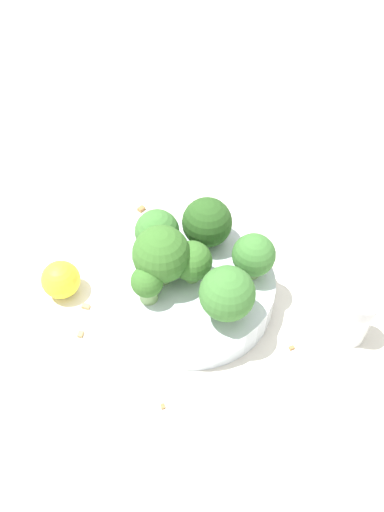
# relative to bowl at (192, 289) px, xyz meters

# --- Properties ---
(ground_plane) EXTENTS (3.00, 3.00, 0.00)m
(ground_plane) POSITION_rel_bowl_xyz_m (0.00, 0.00, -0.02)
(ground_plane) COLOR silver
(bowl) EXTENTS (0.18, 0.18, 0.04)m
(bowl) POSITION_rel_bowl_xyz_m (0.00, 0.00, 0.00)
(bowl) COLOR silver
(bowl) RESTS_ON ground_plane
(broccoli_floret_0) EXTENTS (0.05, 0.05, 0.06)m
(broccoli_floret_0) POSITION_rel_bowl_xyz_m (0.05, -0.01, 0.05)
(broccoli_floret_0) COLOR #7A9E5B
(broccoli_floret_0) RESTS_ON bowl
(broccoli_floret_1) EXTENTS (0.05, 0.05, 0.06)m
(broccoli_floret_1) POSITION_rel_bowl_xyz_m (0.01, -0.05, 0.05)
(broccoli_floret_1) COLOR #84AD66
(broccoli_floret_1) RESTS_ON bowl
(broccoli_floret_2) EXTENTS (0.05, 0.05, 0.06)m
(broccoli_floret_2) POSITION_rel_bowl_xyz_m (-0.05, 0.02, 0.05)
(broccoli_floret_2) COLOR #84AD66
(broccoli_floret_2) RESTS_ON bowl
(broccoli_floret_3) EXTENTS (0.06, 0.06, 0.07)m
(broccoli_floret_3) POSITION_rel_bowl_xyz_m (0.02, 0.02, 0.06)
(broccoli_floret_3) COLOR #7A9E5B
(broccoli_floret_3) RESTS_ON bowl
(broccoli_floret_4) EXTENTS (0.04, 0.04, 0.05)m
(broccoli_floret_4) POSITION_rel_bowl_xyz_m (-0.00, -0.00, 0.04)
(broccoli_floret_4) COLOR #8EB770
(broccoli_floret_4) RESTS_ON bowl
(broccoli_floret_5) EXTENTS (0.03, 0.03, 0.04)m
(broccoli_floret_5) POSITION_rel_bowl_xyz_m (0.02, 0.04, 0.04)
(broccoli_floret_5) COLOR #84AD66
(broccoli_floret_5) RESTS_ON bowl
(broccoli_floret_6) EXTENTS (0.04, 0.04, 0.05)m
(broccoli_floret_6) POSITION_rel_bowl_xyz_m (-0.05, -0.04, 0.05)
(broccoli_floret_6) COLOR #7A9E5B
(broccoli_floret_6) RESTS_ON bowl
(pepper_shaker) EXTENTS (0.03, 0.03, 0.06)m
(pepper_shaker) POSITION_rel_bowl_xyz_m (-0.16, -0.05, 0.01)
(pepper_shaker) COLOR silver
(pepper_shaker) RESTS_ON ground_plane
(lemon_wedge) EXTENTS (0.04, 0.04, 0.04)m
(lemon_wedge) POSITION_rel_bowl_xyz_m (0.13, 0.06, 0.00)
(lemon_wedge) COLOR yellow
(lemon_wedge) RESTS_ON ground_plane
(almond_crumb_0) EXTENTS (0.01, 0.01, 0.01)m
(almond_crumb_0) POSITION_rel_bowl_xyz_m (0.09, 0.07, -0.01)
(almond_crumb_0) COLOR tan
(almond_crumb_0) RESTS_ON ground_plane
(almond_crumb_1) EXTENTS (0.01, 0.01, 0.01)m
(almond_crumb_1) POSITION_rel_bowl_xyz_m (0.08, 0.10, -0.02)
(almond_crumb_1) COLOR tan
(almond_crumb_1) RESTS_ON ground_plane
(almond_crumb_2) EXTENTS (0.01, 0.01, 0.01)m
(almond_crumb_2) POSITION_rel_bowl_xyz_m (0.13, -0.09, -0.01)
(almond_crumb_2) COLOR olive
(almond_crumb_2) RESTS_ON ground_plane
(almond_crumb_3) EXTENTS (0.01, 0.01, 0.01)m
(almond_crumb_3) POSITION_rel_bowl_xyz_m (-0.12, 0.00, -0.02)
(almond_crumb_3) COLOR olive
(almond_crumb_3) RESTS_ON ground_plane
(almond_crumb_4) EXTENTS (0.01, 0.01, 0.01)m
(almond_crumb_4) POSITION_rel_bowl_xyz_m (-0.04, 0.12, -0.02)
(almond_crumb_4) COLOR olive
(almond_crumb_4) RESTS_ON ground_plane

